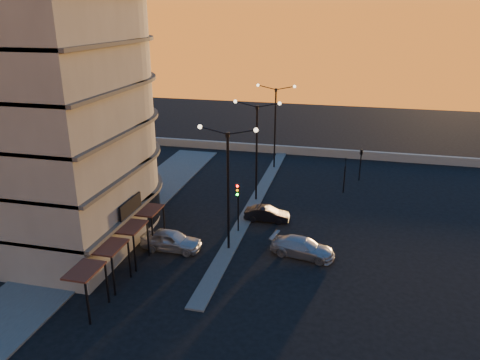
% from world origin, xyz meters
% --- Properties ---
extents(ground, '(120.00, 120.00, 0.00)m').
position_xyz_m(ground, '(0.00, 0.00, 0.00)').
color(ground, black).
rests_on(ground, ground).
extents(sidewalk_west, '(5.00, 40.00, 0.12)m').
position_xyz_m(sidewalk_west, '(-10.50, 4.00, 0.06)').
color(sidewalk_west, '#474744').
rests_on(sidewalk_west, ground).
extents(median, '(1.20, 36.00, 0.12)m').
position_xyz_m(median, '(0.00, 10.00, 0.06)').
color(median, '#474744').
rests_on(median, ground).
extents(parapet, '(44.00, 0.50, 1.00)m').
position_xyz_m(parapet, '(2.00, 26.00, 0.50)').
color(parapet, slate).
rests_on(parapet, ground).
extents(building, '(14.35, 17.08, 25.00)m').
position_xyz_m(building, '(-14.00, 0.03, 11.91)').
color(building, slate).
rests_on(building, ground).
extents(streetlamp_near, '(4.32, 0.32, 9.51)m').
position_xyz_m(streetlamp_near, '(0.00, 0.00, 5.59)').
color(streetlamp_near, black).
rests_on(streetlamp_near, ground).
extents(streetlamp_mid, '(4.32, 0.32, 9.51)m').
position_xyz_m(streetlamp_mid, '(0.00, 10.00, 5.59)').
color(streetlamp_mid, black).
rests_on(streetlamp_mid, ground).
extents(streetlamp_far, '(4.32, 0.32, 9.51)m').
position_xyz_m(streetlamp_far, '(0.00, 20.00, 5.59)').
color(streetlamp_far, black).
rests_on(streetlamp_far, ground).
extents(traffic_light_main, '(0.28, 0.44, 4.25)m').
position_xyz_m(traffic_light_main, '(0.00, 2.87, 2.89)').
color(traffic_light_main, black).
rests_on(traffic_light_main, ground).
extents(signal_east_a, '(0.13, 0.16, 3.60)m').
position_xyz_m(signal_east_a, '(8.00, 14.00, 1.93)').
color(signal_east_a, black).
rests_on(signal_east_a, ground).
extents(signal_east_b, '(0.42, 1.99, 3.60)m').
position_xyz_m(signal_east_b, '(9.50, 18.00, 3.10)').
color(signal_east_b, black).
rests_on(signal_east_b, ground).
extents(car_hatchback, '(4.57, 1.86, 1.55)m').
position_xyz_m(car_hatchback, '(-4.17, -1.09, 0.78)').
color(car_hatchback, '#A7AAAE').
rests_on(car_hatchback, ground).
extents(car_sedan, '(3.83, 1.42, 1.25)m').
position_xyz_m(car_sedan, '(1.86, 5.68, 0.63)').
color(car_sedan, black).
rests_on(car_sedan, ground).
extents(car_wagon, '(5.00, 2.77, 1.37)m').
position_xyz_m(car_wagon, '(5.53, 0.30, 0.69)').
color(car_wagon, '#96989D').
rests_on(car_wagon, ground).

